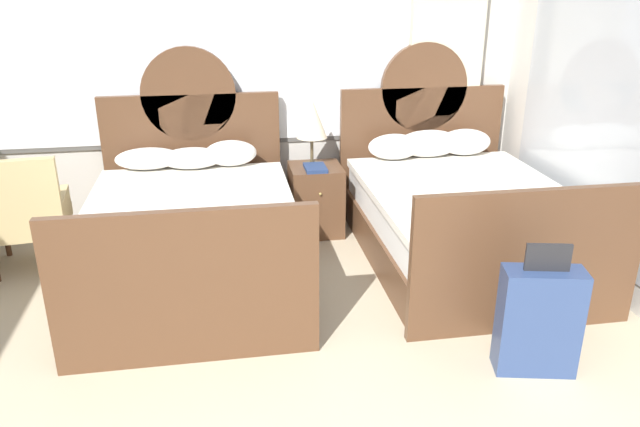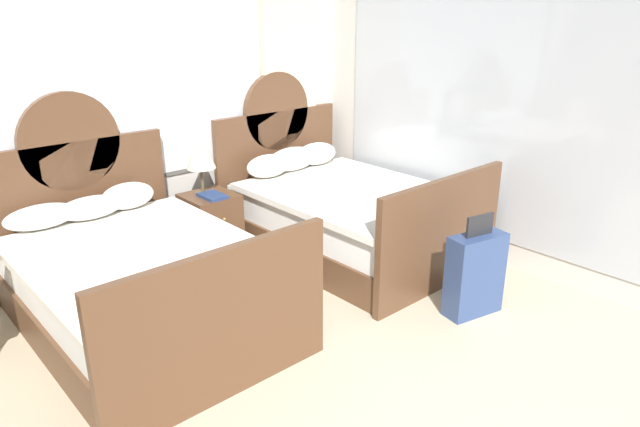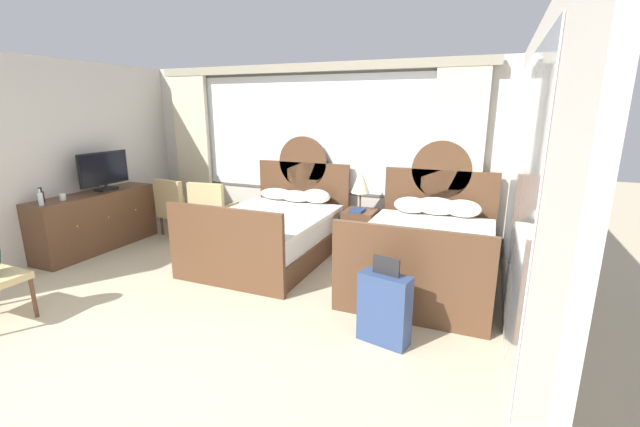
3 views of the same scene
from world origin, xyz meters
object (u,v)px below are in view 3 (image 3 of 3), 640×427
(book_on_nightstand, at_px, (357,211))
(cup_on_dresser, at_px, (63,197))
(armchair_by_window_left, at_px, (212,210))
(suitcase_on_floor, at_px, (384,308))
(bed_near_mirror, at_px, (426,251))
(dresser_minibar, at_px, (96,221))
(nightstand_between_beds, at_px, (360,231))
(table_lamp_on_nightstand, at_px, (361,181))
(tv_flatscreen, at_px, (104,171))
(armchair_by_window_centre, at_px, (178,206))
(bottle_wine_dark, at_px, (42,196))
(bottle_water_clear, at_px, (41,198))
(bed_near_window, at_px, (273,232))

(book_on_nightstand, relative_size, cup_on_dresser, 2.39)
(armchair_by_window_left, height_order, suitcase_on_floor, armchair_by_window_left)
(bed_near_mirror, height_order, armchair_by_window_left, bed_near_mirror)
(book_on_nightstand, height_order, dresser_minibar, dresser_minibar)
(nightstand_between_beds, xyz_separation_m, dresser_minibar, (-3.62, -1.40, 0.12))
(table_lamp_on_nightstand, relative_size, cup_on_dresser, 5.42)
(book_on_nightstand, bearing_deg, cup_on_dresser, -153.04)
(tv_flatscreen, relative_size, suitcase_on_floor, 1.02)
(dresser_minibar, relative_size, tv_flatscreen, 2.20)
(table_lamp_on_nightstand, bearing_deg, book_on_nightstand, -87.84)
(armchair_by_window_centre, bearing_deg, book_on_nightstand, 5.48)
(bottle_wine_dark, distance_m, armchair_by_window_left, 2.24)
(armchair_by_window_left, bearing_deg, bottle_wine_dark, -128.88)
(table_lamp_on_nightstand, xyz_separation_m, armchair_by_window_left, (-2.29, -0.44, -0.55))
(table_lamp_on_nightstand, height_order, book_on_nightstand, table_lamp_on_nightstand)
(tv_flatscreen, height_order, bottle_water_clear, tv_flatscreen)
(table_lamp_on_nightstand, relative_size, book_on_nightstand, 2.27)
(armchair_by_window_left, distance_m, suitcase_on_floor, 3.75)
(bed_near_mirror, height_order, dresser_minibar, bed_near_mirror)
(bottle_water_clear, distance_m, armchair_by_window_centre, 1.96)
(nightstand_between_beds, bearing_deg, tv_flatscreen, -161.89)
(table_lamp_on_nightstand, height_order, suitcase_on_floor, table_lamp_on_nightstand)
(book_on_nightstand, xyz_separation_m, dresser_minibar, (-3.60, -1.31, -0.21))
(table_lamp_on_nightstand, xyz_separation_m, bottle_water_clear, (-3.50, -2.27, -0.09))
(nightstand_between_beds, height_order, cup_on_dresser, cup_on_dresser)
(tv_flatscreen, bearing_deg, cup_on_dresser, -87.43)
(armchair_by_window_left, xyz_separation_m, armchair_by_window_centre, (-0.68, 0.00, 0.00))
(book_on_nightstand, xyz_separation_m, cup_on_dresser, (-3.55, -1.80, 0.26))
(tv_flatscreen, xyz_separation_m, suitcase_on_floor, (4.52, -1.08, -0.81))
(book_on_nightstand, distance_m, armchair_by_window_left, 2.32)
(dresser_minibar, xyz_separation_m, suitcase_on_floor, (4.55, -0.86, -0.10))
(suitcase_on_floor, bearing_deg, bottle_wine_dark, 177.85)
(bottle_water_clear, bearing_deg, dresser_minibar, 96.80)
(armchair_by_window_left, bearing_deg, dresser_minibar, -142.06)
(bed_near_mirror, bearing_deg, bed_near_window, -179.82)
(bottle_water_clear, xyz_separation_m, suitcase_on_floor, (4.45, -0.05, -0.61))
(cup_on_dresser, bearing_deg, armchair_by_window_left, 50.47)
(bed_near_window, distance_m, armchair_by_window_left, 1.31)
(table_lamp_on_nightstand, xyz_separation_m, dresser_minibar, (-3.60, -1.46, -0.60))
(armchair_by_window_left, bearing_deg, table_lamp_on_nightstand, 10.80)
(bed_near_window, xyz_separation_m, book_on_nightstand, (1.03, 0.61, 0.26))
(bed_near_mirror, relative_size, tv_flatscreen, 2.69)
(nightstand_between_beds, distance_m, armchair_by_window_left, 2.35)
(armchair_by_window_centre, bearing_deg, dresser_minibar, -121.54)
(nightstand_between_beds, relative_size, dresser_minibar, 0.34)
(bed_near_mirror, relative_size, cup_on_dresser, 20.36)
(nightstand_between_beds, bearing_deg, bed_near_window, -146.28)
(armchair_by_window_centre, bearing_deg, suitcase_on_floor, -25.59)
(armchair_by_window_centre, distance_m, suitcase_on_floor, 4.35)
(cup_on_dresser, distance_m, armchair_by_window_left, 2.01)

